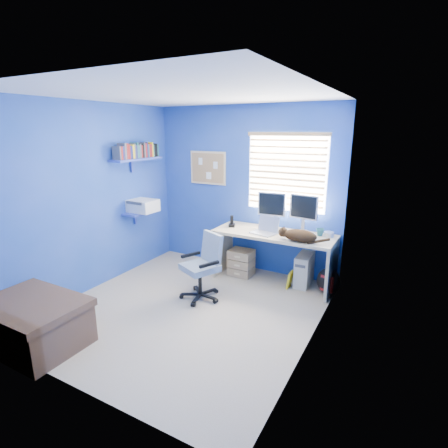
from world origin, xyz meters
The scene contains 23 objects.
floor centered at (0.00, 0.00, 0.00)m, with size 3.00×3.20×0.00m, color #BBB197.
ceiling centered at (0.00, 0.00, 2.50)m, with size 3.00×3.20×0.00m, color white.
wall_back centered at (0.00, 1.60, 1.25)m, with size 3.00×0.01×2.50m, color #1A47A7.
wall_front centered at (0.00, -1.60, 1.25)m, with size 3.00×0.01×2.50m, color #1A47A7.
wall_left centered at (-1.50, 0.00, 1.25)m, with size 0.01×3.20×2.50m, color #1A47A7.
wall_right centered at (1.50, 0.00, 1.25)m, with size 0.01×3.20×2.50m, color #1A47A7.
desk centered at (0.62, 1.26, 0.37)m, with size 1.69×0.65×0.74m, color #DAB984.
laptop centered at (0.51, 1.14, 0.85)m, with size 0.33×0.26×0.22m, color silver.
monitor_left centered at (0.51, 1.43, 1.01)m, with size 0.40×0.12×0.54m, color silver.
monitor_right centered at (0.96, 1.47, 1.01)m, with size 0.40×0.12×0.54m, color silver.
phone centered at (-0.05, 1.26, 0.82)m, with size 0.09×0.11×0.17m, color black.
mug centered at (1.22, 1.42, 0.79)m, with size 0.10×0.09×0.10m, color #236261.
cd_spindle centered at (1.34, 1.42, 0.78)m, with size 0.13×0.13×0.07m, color silver.
cat centered at (1.05, 1.04, 0.82)m, with size 0.44×0.23×0.16m, color black.
tower_pc centered at (1.05, 1.37, 0.23)m, with size 0.19×0.44×0.45m, color beige.
drawer_boxes centered at (0.12, 1.25, 0.20)m, with size 0.35×0.28×0.41m, color tan.
yellow_book centered at (0.91, 1.17, 0.12)m, with size 0.03×0.17×0.24m, color yellow.
backpack centered at (1.42, 1.24, 0.18)m, with size 0.31×0.23×0.36m, color black.
bed_corner centered at (-0.96, -1.36, 0.24)m, with size 1.00×0.71×0.48m, color brown.
office_chair centered at (0.00, 0.35, 0.32)m, with size 0.66×0.66×0.86m.
window_blinds centered at (0.65, 1.57, 1.55)m, with size 1.15×0.05×1.10m.
corkboard centered at (-0.65, 1.58, 1.55)m, with size 0.64×0.02×0.52m.
wall_shelves centered at (-1.35, 0.75, 1.43)m, with size 0.42×0.90×1.05m.
Camera 1 is at (2.25, -3.20, 2.14)m, focal length 28.00 mm.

